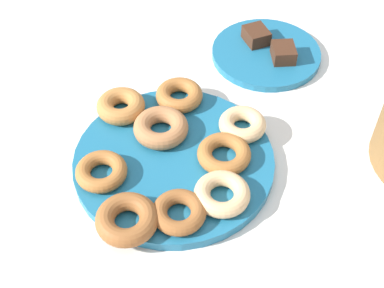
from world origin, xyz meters
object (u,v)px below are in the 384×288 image
donut_8 (121,106)px  donut_plate (174,161)px  donut_0 (101,171)px  donut_1 (224,154)px  donut_6 (179,212)px  brownie_near (256,35)px  donut_2 (222,194)px  donut_3 (127,219)px  donut_5 (179,95)px  donut_7 (242,124)px  donut_4 (161,128)px  brownie_far (283,53)px  cake_plate (266,54)px

donut_8 → donut_plate: bearing=36.5°
donut_0 → donut_1: (-0.02, 0.20, 0.00)m
donut_plate → donut_6: bearing=0.1°
donut_8 → brownie_near: 0.33m
brownie_near → donut_2: bearing=-17.2°
donut_3 → brownie_near: 0.50m
donut_3 → donut_5: size_ratio=1.11×
donut_3 → donut_7: (-0.18, 0.20, -0.00)m
donut_1 → donut_3: (0.11, -0.16, 0.00)m
donut_4 → donut_6: donut_4 is taller
donut_1 → brownie_far: same height
donut_2 → brownie_far: bearing=153.6°
donut_8 → brownie_near: bearing=124.1°
donut_1 → donut_8: bearing=-127.0°
donut_6 → donut_4: bearing=-174.1°
donut_4 → donut_7: donut_4 is taller
cake_plate → donut_4: bearing=-46.5°
donut_6 → donut_7: bearing=144.4°
donut_4 → donut_6: size_ratio=1.15×
donut_plate → donut_7: size_ratio=4.09×
donut_6 → donut_8: 0.25m
donut_0 → cake_plate: donut_0 is taller
donut_2 → donut_4: bearing=-149.8°
donut_2 → donut_7: same height
donut_4 → donut_7: 0.14m
donut_0 → donut_2: 0.19m
donut_6 → brownie_far: (-0.36, 0.23, -0.00)m
donut_3 → brownie_far: bearing=139.7°
donut_7 → brownie_far: same height
donut_3 → donut_8: 0.24m
donut_4 → donut_5: (-0.08, 0.04, -0.00)m
donut_0 → donut_8: size_ratio=0.96×
donut_plate → donut_2: (0.09, 0.07, 0.02)m
donut_2 → cake_plate: donut_2 is taller
donut_6 → brownie_far: 0.42m
donut_8 → cake_plate: size_ratio=0.39×
donut_plate → brownie_far: 0.33m
donut_2 → donut_5: same height
donut_plate → donut_5: 0.14m
brownie_far → donut_4: bearing=-53.6°
donut_0 → donut_plate: bearing=103.7°
donut_3 → donut_8: same height
donut_plate → cake_plate: donut_plate is taller
donut_1 → brownie_far: 0.29m
donut_8 → donut_6: bearing=20.1°
donut_2 → cake_plate: 0.38m
donut_1 → donut_7: size_ratio=1.09×
donut_plate → donut_0: (0.03, -0.12, 0.02)m
donut_0 → brownie_far: bearing=127.6°
donut_0 → brownie_near: bearing=137.1°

